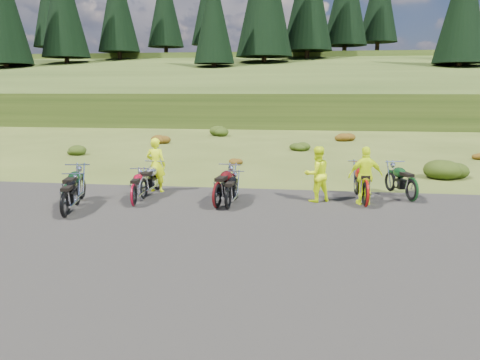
# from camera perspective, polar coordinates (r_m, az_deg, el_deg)

# --- Properties ---
(ground) EXTENTS (300.00, 300.00, 0.00)m
(ground) POSITION_cam_1_polar(r_m,az_deg,el_deg) (12.47, -5.14, -4.88)
(ground) COLOR #3C4918
(ground) RESTS_ON ground
(gravel_pad) EXTENTS (20.00, 12.00, 0.04)m
(gravel_pad) POSITION_cam_1_polar(r_m,az_deg,el_deg) (10.62, -7.53, -7.81)
(gravel_pad) COLOR black
(gravel_pad) RESTS_ON ground
(hill_slope) EXTENTS (300.00, 45.97, 9.37)m
(hill_slope) POSITION_cam_1_polar(r_m,az_deg,el_deg) (61.84, 5.20, 7.90)
(hill_slope) COLOR #273812
(hill_slope) RESTS_ON ground
(hill_plateau) EXTENTS (300.00, 90.00, 9.17)m
(hill_plateau) POSITION_cam_1_polar(r_m,az_deg,el_deg) (121.76, 6.48, 9.44)
(hill_plateau) COLOR #273812
(hill_plateau) RESTS_ON ground
(conifer_14) EXTENTS (5.28, 5.28, 14.00)m
(conifer_14) POSITION_cam_1_polar(r_m,az_deg,el_deg) (98.63, -26.76, 17.64)
(conifer_14) COLOR black
(conifer_14) RESTS_ON ground
(conifer_16) EXTENTS (7.48, 7.48, 19.00)m
(conifer_16) POSITION_cam_1_polar(r_m,az_deg,el_deg) (76.21, -27.20, 18.90)
(conifer_16) COLOR black
(conifer_16) RESTS_ON ground
(conifer_17) EXTENTS (7.04, 7.04, 18.00)m
(conifer_17) POSITION_cam_1_polar(r_m,az_deg,el_deg) (78.41, -20.79, 19.64)
(conifer_17) COLOR black
(conifer_17) RESTS_ON ground
(conifer_18) EXTENTS (6.60, 6.60, 17.00)m
(conifer_18) POSITION_cam_1_polar(r_m,az_deg,el_deg) (81.45, -14.75, 20.13)
(conifer_18) COLOR black
(conifer_18) RESTS_ON ground
(conifer_19) EXTENTS (6.16, 6.16, 16.00)m
(conifer_19) POSITION_cam_1_polar(r_m,az_deg,el_deg) (85.23, -9.16, 20.40)
(conifer_19) COLOR black
(conifer_19) RESTS_ON ground
(conifer_20) EXTENTS (5.72, 5.72, 15.00)m
(conifer_20) POSITION_cam_1_polar(r_m,az_deg,el_deg) (89.61, -4.08, 20.24)
(conifer_20) COLOR black
(conifer_20) RESTS_ON ground
(conifer_21) EXTENTS (5.28, 5.28, 14.00)m
(conifer_21) POSITION_cam_1_polar(r_m,az_deg,el_deg) (63.44, -3.22, 19.39)
(conifer_21) COLOR black
(conifer_21) RESTS_ON ground
(conifer_26) EXTENTS (6.16, 6.16, 16.00)m
(conifer_26) POSITION_cam_1_polar(r_m,az_deg,el_deg) (64.16, 25.63, 19.00)
(conifer_26) COLOR black
(conifer_26) RESTS_ON ground
(shrub_1) EXTENTS (1.03, 1.03, 0.61)m
(shrub_1) POSITION_cam_1_polar(r_m,az_deg,el_deg) (26.02, -19.40, 3.60)
(shrub_1) COLOR black
(shrub_1) RESTS_ON ground
(shrub_2) EXTENTS (1.30, 1.30, 0.77)m
(shrub_2) POSITION_cam_1_polar(r_m,az_deg,el_deg) (29.80, -9.78, 5.10)
(shrub_2) COLOR #622B0C
(shrub_2) RESTS_ON ground
(shrub_3) EXTENTS (1.56, 1.56, 0.92)m
(shrub_3) POSITION_cam_1_polar(r_m,az_deg,el_deg) (34.24, -2.46, 6.15)
(shrub_3) COLOR black
(shrub_3) RESTS_ON ground
(shrub_4) EXTENTS (0.77, 0.77, 0.45)m
(shrub_4) POSITION_cam_1_polar(r_m,az_deg,el_deg) (21.35, -0.76, 2.50)
(shrub_4) COLOR #622B0C
(shrub_4) RESTS_ON ground
(shrub_5) EXTENTS (1.03, 1.03, 0.61)m
(shrub_5) POSITION_cam_1_polar(r_m,az_deg,el_deg) (26.37, 7.21, 4.24)
(shrub_5) COLOR black
(shrub_5) RESTS_ON ground
(shrub_6) EXTENTS (1.30, 1.30, 0.77)m
(shrub_6) POSITION_cam_1_polar(r_m,az_deg,el_deg) (31.74, 12.57, 5.36)
(shrub_6) COLOR #622B0C
(shrub_6) RESTS_ON ground
(shrub_7) EXTENTS (1.56, 1.56, 0.92)m
(shrub_7) POSITION_cam_1_polar(r_m,az_deg,el_deg) (19.82, 24.00, 1.55)
(shrub_7) COLOR black
(shrub_7) RESTS_ON ground
(shrub_8) EXTENTS (0.77, 0.77, 0.45)m
(shrub_8) POSITION_cam_1_polar(r_m,az_deg,el_deg) (25.74, 26.92, 2.77)
(shrub_8) COLOR #622B0C
(shrub_8) RESTS_ON ground
(motorcycle_0) EXTENTS (1.09, 2.08, 1.04)m
(motorcycle_0) POSITION_cam_1_polar(r_m,az_deg,el_deg) (13.37, -20.51, -4.46)
(motorcycle_0) COLOR black
(motorcycle_0) RESTS_ON ground
(motorcycle_1) EXTENTS (0.90, 1.94, 0.98)m
(motorcycle_1) POSITION_cam_1_polar(r_m,az_deg,el_deg) (14.09, -12.78, -3.24)
(motorcycle_1) COLOR maroon
(motorcycle_1) RESTS_ON ground
(motorcycle_2) EXTENTS (1.21, 2.38, 1.19)m
(motorcycle_2) POSITION_cam_1_polar(r_m,az_deg,el_deg) (13.91, -20.24, -3.85)
(motorcycle_2) COLOR black
(motorcycle_2) RESTS_ON ground
(motorcycle_3) EXTENTS (0.74, 2.08, 1.08)m
(motorcycle_3) POSITION_cam_1_polar(r_m,az_deg,el_deg) (14.79, -11.68, -2.51)
(motorcycle_3) COLOR #B4B4B9
(motorcycle_3) RESTS_ON ground
(motorcycle_4) EXTENTS (1.03, 2.25, 1.13)m
(motorcycle_4) POSITION_cam_1_polar(r_m,az_deg,el_deg) (13.53, -2.78, -3.57)
(motorcycle_4) COLOR #450B0D
(motorcycle_4) RESTS_ON ground
(motorcycle_5) EXTENTS (0.69, 1.88, 0.97)m
(motorcycle_5) POSITION_cam_1_polar(r_m,az_deg,el_deg) (13.36, -1.49, -3.75)
(motorcycle_5) COLOR black
(motorcycle_5) RESTS_ON ground
(motorcycle_6) EXTENTS (0.88, 2.32, 1.19)m
(motorcycle_6) POSITION_cam_1_polar(r_m,az_deg,el_deg) (14.15, 14.98, -3.29)
(motorcycle_6) COLOR maroon
(motorcycle_6) RESTS_ON ground
(motorcycle_7) EXTENTS (1.27, 2.20, 1.09)m
(motorcycle_7) POSITION_cam_1_polar(r_m,az_deg,el_deg) (15.23, 20.12, -2.58)
(motorcycle_7) COLOR #0E3414
(motorcycle_7) RESTS_ON ground
(person_middle) EXTENTS (0.70, 0.50, 1.81)m
(person_middle) POSITION_cam_1_polar(r_m,az_deg,el_deg) (15.75, -10.20, 1.72)
(person_middle) COLOR #C9E20B
(person_middle) RESTS_ON ground
(person_right_a) EXTENTS (1.03, 0.96, 1.69)m
(person_right_a) POSITION_cam_1_polar(r_m,az_deg,el_deg) (14.34, 9.34, 0.60)
(person_right_a) COLOR #C9E20B
(person_right_a) RESTS_ON ground
(person_right_b) EXTENTS (1.07, 0.59, 1.73)m
(person_right_b) POSITION_cam_1_polar(r_m,az_deg,el_deg) (14.26, 15.05, 0.38)
(person_right_b) COLOR #C9E20B
(person_right_b) RESTS_ON ground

